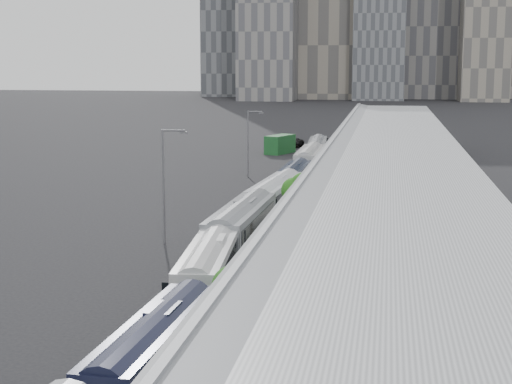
% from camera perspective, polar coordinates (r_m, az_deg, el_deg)
% --- Properties ---
extents(sidewalk, '(10.00, 170.00, 0.12)m').
position_cam_1_polar(sidewalk, '(65.96, 6.49, -3.20)').
color(sidewalk, gray).
rests_on(sidewalk, ground).
extents(lane_line, '(0.12, 160.00, 0.02)m').
position_cam_1_polar(lane_line, '(67.32, -2.48, -2.94)').
color(lane_line, gold).
rests_on(lane_line, ground).
extents(depot, '(12.45, 160.40, 7.20)m').
position_cam_1_polar(depot, '(65.22, 10.05, -0.34)').
color(depot, gray).
rests_on(depot, ground).
extents(bus_1, '(2.94, 12.14, 3.52)m').
position_cam_1_polar(bus_1, '(35.10, -7.39, -12.14)').
color(bus_1, black).
rests_on(bus_1, ground).
extents(bus_2, '(3.70, 12.86, 3.71)m').
position_cam_1_polar(bus_2, '(47.70, -3.43, -6.17)').
color(bus_2, silver).
rests_on(bus_2, ground).
extents(bus_3, '(3.23, 13.89, 4.04)m').
position_cam_1_polar(bus_3, '(58.88, -1.06, -3.02)').
color(bus_3, slate).
rests_on(bus_3, ground).
extents(bus_4, '(3.70, 13.43, 3.88)m').
position_cam_1_polar(bus_4, '(72.57, 1.41, -0.73)').
color(bus_4, silver).
rests_on(bus_4, ground).
extents(bus_5, '(2.70, 12.05, 3.51)m').
position_cam_1_polar(bus_5, '(85.33, 2.76, 0.67)').
color(bus_5, black).
rests_on(bus_5, ground).
extents(bus_6, '(3.00, 13.50, 3.94)m').
position_cam_1_polar(bus_6, '(99.14, 3.92, 1.98)').
color(bus_6, '#B6B6B8').
rests_on(bus_6, ground).
extents(bus_7, '(3.12, 12.35, 3.58)m').
position_cam_1_polar(bus_7, '(115.68, 4.49, 2.94)').
color(bus_7, slate).
rests_on(bus_7, ground).
extents(tree_1, '(2.91, 2.91, 4.74)m').
position_cam_1_polar(tree_1, '(39.81, -0.87, -6.74)').
color(tree_1, black).
rests_on(tree_1, ground).
extents(tree_2, '(2.87, 2.87, 5.51)m').
position_cam_1_polar(tree_2, '(64.41, 3.27, 0.17)').
color(tree_2, black).
rests_on(tree_2, ground).
extents(tree_3, '(1.66, 1.66, 4.59)m').
position_cam_1_polar(tree_3, '(92.90, 5.61, 2.73)').
color(tree_3, black).
rests_on(tree_3, ground).
extents(street_lamp_near, '(2.04, 0.22, 9.21)m').
position_cam_1_polar(street_lamp_near, '(62.52, -6.59, 0.99)').
color(street_lamp_near, '#59595E').
rests_on(street_lamp_near, ground).
extents(street_lamp_far, '(2.04, 0.22, 8.43)m').
position_cam_1_polar(street_lamp_far, '(99.46, -0.48, 3.89)').
color(street_lamp_far, '#59595E').
rests_on(street_lamp_far, ground).
extents(shipping_container, '(4.54, 6.50, 2.96)m').
position_cam_1_polar(shipping_container, '(126.36, 1.76, 3.49)').
color(shipping_container, '#164820').
rests_on(shipping_container, ground).
extents(suv, '(4.88, 7.01, 1.78)m').
position_cam_1_polar(suv, '(134.70, 2.45, 3.59)').
color(suv, black).
rests_on(suv, ground).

